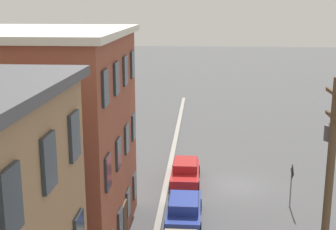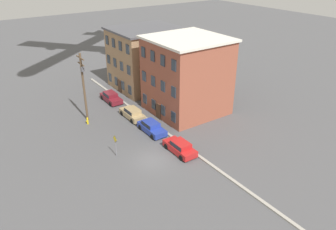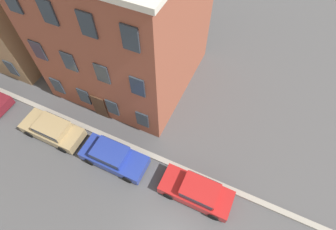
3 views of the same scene
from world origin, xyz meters
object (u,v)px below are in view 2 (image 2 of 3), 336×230
(car_blue, at_px, (152,127))
(car_red, at_px, (180,147))
(car_tan, at_px, (132,113))
(caution_sign, at_px, (115,142))
(utility_pole, at_px, (84,84))
(car_maroon, at_px, (111,97))
(fire_hydrant, at_px, (87,121))

(car_blue, relative_size, car_red, 1.00)
(car_tan, distance_m, car_blue, 4.89)
(caution_sign, height_order, utility_pole, utility_pole)
(car_maroon, distance_m, car_red, 17.51)
(utility_pole, height_order, fire_hydrant, utility_pole)
(fire_hydrant, bearing_deg, car_blue, 40.80)
(car_tan, bearing_deg, fire_hydrant, -107.47)
(car_maroon, height_order, fire_hydrant, car_maroon)
(car_tan, xyz_separation_m, utility_pole, (-2.95, -5.32, 4.45))
(fire_hydrant, bearing_deg, caution_sign, -2.09)
(utility_pole, bearing_deg, caution_sign, -4.45)
(car_tan, xyz_separation_m, car_red, (10.73, 0.16, 0.00))
(car_blue, distance_m, fire_hydrant, 8.87)
(caution_sign, distance_m, utility_pole, 10.77)
(car_red, height_order, caution_sign, caution_sign)
(car_tan, bearing_deg, car_red, 0.85)
(car_blue, distance_m, car_red, 5.84)
(car_tan, height_order, car_blue, same)
(car_maroon, xyz_separation_m, car_tan, (6.79, -0.04, 0.00))
(car_red, bearing_deg, car_maroon, -179.61)
(car_tan, relative_size, car_blue, 1.00)
(car_blue, height_order, fire_hydrant, car_blue)
(car_blue, distance_m, caution_sign, 6.63)
(fire_hydrant, bearing_deg, car_tan, 72.53)
(car_red, xyz_separation_m, fire_hydrant, (-12.55, -5.94, -0.27))
(car_maroon, relative_size, fire_hydrant, 4.58)
(car_blue, height_order, utility_pole, utility_pole)
(caution_sign, height_order, fire_hydrant, caution_sign)
(car_blue, bearing_deg, car_maroon, 179.86)
(car_blue, relative_size, caution_sign, 1.67)
(caution_sign, bearing_deg, car_tan, 139.79)
(car_tan, height_order, car_red, same)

